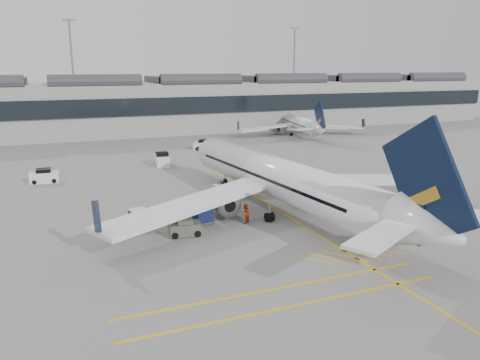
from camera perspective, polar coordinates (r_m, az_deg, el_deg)
name	(u,v)px	position (r m, az deg, el deg)	size (l,w,h in m)	color
ground	(203,242)	(40.08, -4.55, -7.59)	(220.00, 220.00, 0.00)	gray
terminal	(103,106)	(108.51, -16.35, 8.66)	(200.00, 20.45, 12.40)	#9E9E99
light_masts	(87,67)	(122.06, -18.14, 12.96)	(113.00, 0.60, 25.45)	slate
apron_markings	(261,200)	(52.36, 2.58, -2.44)	(0.25, 60.00, 0.01)	gold
airliner_main	(283,180)	(47.35, 5.23, -0.01)	(39.21, 43.03, 11.45)	white
airliner_far	(298,123)	(103.96, 7.14, 6.87)	(28.37, 31.27, 8.39)	white
belt_loader	(226,193)	(53.32, -1.73, -1.54)	(4.55, 1.87, 1.82)	silver
baggage_cart_a	(172,214)	(44.94, -8.32, -4.13)	(1.95, 1.81, 1.64)	gray
baggage_cart_b	(215,198)	(49.90, -3.05, -2.24)	(1.91, 1.78, 1.60)	gray
baggage_cart_c	(138,217)	(44.51, -12.32, -4.45)	(1.77, 1.53, 1.68)	gray
baggage_cart_d	(203,214)	(44.33, -4.58, -4.10)	(2.01, 1.76, 1.88)	gray
ramp_agent_a	(213,199)	(49.05, -3.27, -2.39)	(0.70, 0.46, 1.93)	orange
ramp_agent_b	(245,213)	(44.43, 0.65, -4.10)	(0.92, 0.72, 1.90)	#E03E0B
pushback_tug	(185,228)	(41.64, -6.71, -5.82)	(2.93, 2.03, 1.53)	#575B4D
safety_cone_nose	(231,171)	(65.47, -1.12, 1.10)	(0.41, 0.41, 0.57)	#F24C0A
safety_cone_engine	(317,200)	(51.89, 9.34, -2.43)	(0.41, 0.41, 0.57)	#F24C0A
service_van_left	(44,176)	(65.11, -22.76, 0.42)	(3.60, 1.93, 1.80)	white
service_van_mid	(162,160)	(71.45, -9.48, 2.47)	(2.35, 4.07, 1.99)	white
service_van_right	(204,145)	(84.03, -4.36, 4.23)	(4.03, 3.44, 1.86)	white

